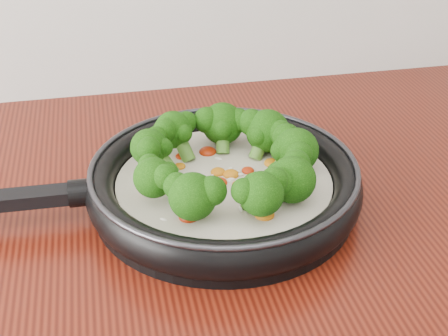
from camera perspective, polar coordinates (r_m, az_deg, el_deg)
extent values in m
cylinder|color=black|center=(0.75, 0.00, -2.87)|extent=(0.32, 0.32, 0.01)
torus|color=black|center=(0.74, 0.00, -1.32)|extent=(0.34, 0.34, 0.03)
torus|color=#2D2D33|center=(0.73, 0.00, 0.16)|extent=(0.33, 0.33, 0.01)
cube|color=black|center=(0.74, -19.54, -2.82)|extent=(0.19, 0.03, 0.02)
cylinder|color=black|center=(0.73, -12.94, -2.23)|extent=(0.03, 0.03, 0.03)
cylinder|color=beige|center=(0.74, 0.00, -1.78)|extent=(0.26, 0.26, 0.02)
ellipsoid|color=#A62308|center=(0.73, -0.43, -1.36)|extent=(0.03, 0.03, 0.01)
ellipsoid|color=#A62308|center=(0.75, 2.21, -0.24)|extent=(0.02, 0.02, 0.01)
ellipsoid|color=#C66C0C|center=(0.75, -0.55, -0.38)|extent=(0.02, 0.02, 0.01)
ellipsoid|color=#A62308|center=(0.72, -7.03, -2.10)|extent=(0.02, 0.02, 0.01)
ellipsoid|color=#A62308|center=(0.70, 2.68, -2.76)|extent=(0.02, 0.02, 0.01)
ellipsoid|color=#C66C0C|center=(0.73, 1.42, -1.58)|extent=(0.02, 0.02, 0.01)
ellipsoid|color=#A62308|center=(0.72, -1.24, -1.85)|extent=(0.03, 0.03, 0.01)
ellipsoid|color=#A62308|center=(0.79, -1.52, 1.51)|extent=(0.02, 0.02, 0.01)
ellipsoid|color=#C66C0C|center=(0.68, 3.75, -4.31)|extent=(0.03, 0.03, 0.01)
ellipsoid|color=#A62308|center=(0.73, 3.13, -1.18)|extent=(0.02, 0.02, 0.01)
ellipsoid|color=#A62308|center=(0.71, -0.57, -2.16)|extent=(0.02, 0.02, 0.01)
ellipsoid|color=#C66C0C|center=(0.75, 0.65, -0.59)|extent=(0.02, 0.02, 0.01)
ellipsoid|color=#A62308|center=(0.73, 7.30, -1.82)|extent=(0.02, 0.02, 0.01)
ellipsoid|color=#A62308|center=(0.79, -3.97, 1.08)|extent=(0.02, 0.02, 0.01)
ellipsoid|color=#C66C0C|center=(0.77, 4.43, 0.45)|extent=(0.02, 0.02, 0.01)
ellipsoid|color=#A62308|center=(0.73, -2.37, -1.30)|extent=(0.03, 0.03, 0.01)
ellipsoid|color=#A62308|center=(0.78, 6.04, 0.57)|extent=(0.02, 0.02, 0.01)
ellipsoid|color=#C66C0C|center=(0.76, -4.11, 0.15)|extent=(0.02, 0.02, 0.01)
ellipsoid|color=#A62308|center=(0.67, -3.27, -4.50)|extent=(0.03, 0.03, 0.01)
ellipsoid|color=white|center=(0.70, -0.47, -2.73)|extent=(0.01, 0.01, 0.00)
ellipsoid|color=white|center=(0.78, -0.52, 0.87)|extent=(0.01, 0.01, 0.00)
ellipsoid|color=white|center=(0.74, 0.64, -1.05)|extent=(0.01, 0.00, 0.00)
ellipsoid|color=white|center=(0.77, 7.43, 0.17)|extent=(0.01, 0.01, 0.00)
ellipsoid|color=white|center=(0.79, -7.12, 1.11)|extent=(0.01, 0.01, 0.00)
ellipsoid|color=white|center=(0.77, 5.85, 0.27)|extent=(0.01, 0.01, 0.00)
ellipsoid|color=white|center=(0.74, -1.13, -0.81)|extent=(0.01, 0.01, 0.00)
ellipsoid|color=white|center=(0.68, 1.53, -3.82)|extent=(0.00, 0.01, 0.00)
ellipsoid|color=white|center=(0.77, -6.27, 0.36)|extent=(0.01, 0.01, 0.00)
ellipsoid|color=white|center=(0.67, -5.60, -4.77)|extent=(0.01, 0.01, 0.00)
ellipsoid|color=white|center=(0.81, 5.75, 2.18)|extent=(0.01, 0.01, 0.00)
ellipsoid|color=white|center=(0.74, 0.59, -1.12)|extent=(0.01, 0.01, 0.00)
ellipsoid|color=white|center=(0.80, -5.61, 1.38)|extent=(0.01, 0.01, 0.00)
ellipsoid|color=white|center=(0.74, 1.46, -0.60)|extent=(0.01, 0.01, 0.00)
ellipsoid|color=white|center=(0.75, 0.89, -0.62)|extent=(0.01, 0.01, 0.00)
ellipsoid|color=white|center=(0.76, 0.59, -0.08)|extent=(0.01, 0.01, 0.00)
ellipsoid|color=white|center=(0.75, 1.15, -0.36)|extent=(0.01, 0.01, 0.00)
ellipsoid|color=white|center=(0.74, 2.26, -1.14)|extent=(0.01, 0.01, 0.00)
cylinder|color=#578C2E|center=(0.75, 5.35, 0.40)|extent=(0.03, 0.02, 0.03)
sphere|color=black|center=(0.75, 6.66, 1.62)|extent=(0.06, 0.06, 0.05)
sphere|color=black|center=(0.76, 5.77, 2.85)|extent=(0.03, 0.03, 0.03)
sphere|color=black|center=(0.72, 6.91, 1.24)|extent=(0.03, 0.03, 0.03)
sphere|color=black|center=(0.74, 5.34, 1.61)|extent=(0.03, 0.03, 0.03)
cylinder|color=#578C2E|center=(0.78, 3.26, 1.90)|extent=(0.04, 0.03, 0.04)
sphere|color=black|center=(0.79, 4.03, 3.43)|extent=(0.06, 0.06, 0.06)
sphere|color=black|center=(0.79, 2.55, 4.22)|extent=(0.04, 0.04, 0.03)
sphere|color=black|center=(0.77, 5.14, 3.27)|extent=(0.03, 0.03, 0.03)
sphere|color=black|center=(0.77, 3.26, 3.08)|extent=(0.03, 0.03, 0.03)
cylinder|color=#578C2E|center=(0.79, -0.11, 2.48)|extent=(0.02, 0.04, 0.04)
sphere|color=black|center=(0.80, -0.14, 4.13)|extent=(0.06, 0.06, 0.05)
sphere|color=black|center=(0.79, -1.61, 4.44)|extent=(0.03, 0.03, 0.03)
sphere|color=black|center=(0.80, 1.34, 4.41)|extent=(0.03, 0.03, 0.03)
sphere|color=black|center=(0.78, -0.11, 3.67)|extent=(0.03, 0.03, 0.03)
cylinder|color=#578C2E|center=(0.78, -3.74, 1.89)|extent=(0.03, 0.04, 0.04)
sphere|color=black|center=(0.78, -4.68, 3.54)|extent=(0.05, 0.05, 0.05)
sphere|color=black|center=(0.76, -5.45, 3.49)|extent=(0.03, 0.03, 0.03)
sphere|color=black|center=(0.79, -3.50, 4.25)|extent=(0.03, 0.03, 0.03)
sphere|color=black|center=(0.77, -3.82, 3.23)|extent=(0.02, 0.02, 0.02)
cylinder|color=#578C2E|center=(0.75, -5.48, 0.52)|extent=(0.04, 0.03, 0.04)
sphere|color=black|center=(0.74, -6.92, 1.90)|extent=(0.05, 0.05, 0.05)
sphere|color=black|center=(0.72, -6.93, 1.77)|extent=(0.03, 0.03, 0.03)
sphere|color=black|center=(0.75, -6.25, 2.88)|extent=(0.03, 0.03, 0.03)
sphere|color=black|center=(0.74, -5.59, 1.89)|extent=(0.02, 0.02, 0.02)
cylinder|color=#578C2E|center=(0.70, -5.06, -1.74)|extent=(0.04, 0.03, 0.04)
sphere|color=black|center=(0.68, -6.51, -0.89)|extent=(0.05, 0.05, 0.05)
sphere|color=black|center=(0.67, -5.44, -0.81)|extent=(0.03, 0.03, 0.03)
sphere|color=black|center=(0.70, -6.87, 0.25)|extent=(0.03, 0.03, 0.03)
sphere|color=black|center=(0.69, -5.17, -0.33)|extent=(0.02, 0.02, 0.02)
cylinder|color=#578C2E|center=(0.67, -2.25, -3.10)|extent=(0.03, 0.04, 0.04)
sphere|color=black|center=(0.65, -2.92, -2.64)|extent=(0.05, 0.05, 0.05)
sphere|color=black|center=(0.64, -1.13, -2.12)|extent=(0.03, 0.03, 0.03)
sphere|color=black|center=(0.66, -4.34, -1.68)|extent=(0.03, 0.03, 0.03)
sphere|color=black|center=(0.66, -2.28, -1.70)|extent=(0.03, 0.03, 0.03)
cylinder|color=#578C2E|center=(0.67, 2.64, -2.95)|extent=(0.02, 0.04, 0.04)
sphere|color=black|center=(0.65, 3.45, -2.40)|extent=(0.05, 0.05, 0.05)
sphere|color=black|center=(0.66, 4.63, -1.18)|extent=(0.03, 0.03, 0.03)
sphere|color=black|center=(0.64, 1.87, -2.14)|extent=(0.03, 0.03, 0.03)
sphere|color=black|center=(0.66, 2.73, -1.47)|extent=(0.02, 0.02, 0.02)
cylinder|color=#578C2E|center=(0.70, 4.96, -1.84)|extent=(0.04, 0.04, 0.04)
sphere|color=black|center=(0.69, 6.31, -1.07)|extent=(0.05, 0.05, 0.05)
sphere|color=black|center=(0.70, 6.66, 0.35)|extent=(0.03, 0.03, 0.03)
sphere|color=black|center=(0.67, 5.25, -1.29)|extent=(0.03, 0.03, 0.03)
sphere|color=black|center=(0.69, 4.99, -0.50)|extent=(0.03, 0.03, 0.03)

